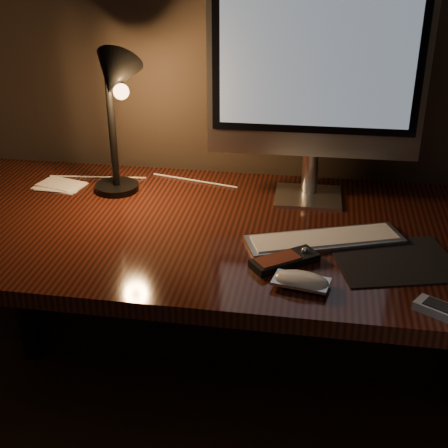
% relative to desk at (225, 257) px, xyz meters
% --- Properties ---
extents(desk, '(1.60, 0.75, 0.75)m').
position_rel_desk_xyz_m(desk, '(0.00, 0.00, 0.00)').
color(desk, '#3A150D').
rests_on(desk, ground).
extents(monitor, '(0.56, 0.17, 0.59)m').
position_rel_desk_xyz_m(monitor, '(0.21, 0.14, 0.48)').
color(monitor, silver).
rests_on(monitor, desk).
extents(keyboard, '(0.39, 0.23, 0.01)m').
position_rel_desk_xyz_m(keyboard, '(0.26, -0.12, 0.14)').
color(keyboard, silver).
rests_on(keyboard, desk).
extents(mousepad, '(0.31, 0.28, 0.00)m').
position_rel_desk_xyz_m(mousepad, '(0.42, -0.19, 0.13)').
color(mousepad, black).
rests_on(mousepad, desk).
extents(mouse, '(0.13, 0.08, 0.02)m').
position_rel_desk_xyz_m(mouse, '(0.22, -0.33, 0.14)').
color(mouse, white).
rests_on(mouse, desk).
extents(media_remote, '(0.16, 0.14, 0.03)m').
position_rel_desk_xyz_m(media_remote, '(0.17, -0.24, 0.14)').
color(media_remote, black).
rests_on(media_remote, desk).
extents(papers, '(0.15, 0.11, 0.01)m').
position_rel_desk_xyz_m(papers, '(-0.51, 0.11, 0.13)').
color(papers, white).
rests_on(papers, desk).
extents(desk_lamp, '(0.19, 0.21, 0.42)m').
position_rel_desk_xyz_m(desk_lamp, '(-0.30, 0.07, 0.41)').
color(desk_lamp, black).
rests_on(desk_lamp, desk).
extents(cable, '(0.56, 0.06, 0.00)m').
position_rel_desk_xyz_m(cable, '(-0.27, 0.19, 0.13)').
color(cable, white).
rests_on(cable, desk).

